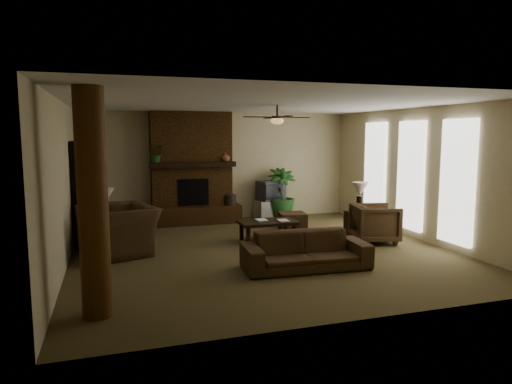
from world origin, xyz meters
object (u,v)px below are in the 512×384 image
object	(u,v)px
lamp_left	(105,198)
side_table_left	(109,234)
sofa	(306,245)
lamp_right	(360,191)
side_table_right	(359,224)
tv_stand	(272,209)
floor_vase	(230,205)
armchair_left	(118,222)
log_column	(93,204)
armchair_right	(375,222)
ottoman	(292,221)
floor_plant	(281,205)
coffee_table	(267,223)

from	to	relation	value
lamp_left	side_table_left	bearing A→B (deg)	57.66
sofa	lamp_right	size ratio (longest dim) A/B	3.23
lamp_left	side_table_right	xyz separation A→B (m)	(5.31, -0.53, -0.73)
tv_stand	floor_vase	distance (m)	1.20
armchair_left	lamp_right	world-z (taller)	armchair_left
side_table_right	sofa	bearing A→B (deg)	-138.26
log_column	side_table_right	xyz separation A→B (m)	(5.39, 2.96, -1.12)
sofa	armchair_right	size ratio (longest dim) A/B	2.40
ottoman	lamp_left	distance (m)	4.28
armchair_left	floor_vase	world-z (taller)	armchair_left
armchair_left	armchair_right	size ratio (longest dim) A/B	1.58
armchair_left	armchair_right	world-z (taller)	armchair_left
sofa	lamp_right	xyz separation A→B (m)	(2.12, 1.90, 0.59)
lamp_left	armchair_left	bearing A→B (deg)	-62.91
floor_vase	floor_plant	world-z (taller)	floor_vase
sofa	side_table_left	xyz separation A→B (m)	(-3.15, 2.48, -0.14)
log_column	tv_stand	world-z (taller)	log_column
tv_stand	side_table_left	distance (m)	4.60
side_table_right	armchair_right	bearing A→B (deg)	-88.47
armchair_left	sofa	bearing A→B (deg)	38.15
ottoman	lamp_left	world-z (taller)	lamp_left
tv_stand	side_table_right	world-z (taller)	side_table_right
sofa	side_table_right	xyz separation A→B (m)	(2.12, 1.89, -0.14)
floor_vase	side_table_left	xyz separation A→B (m)	(-2.96, -1.91, -0.16)
floor_vase	floor_plant	distance (m)	1.39
coffee_table	tv_stand	world-z (taller)	tv_stand
floor_vase	lamp_right	xyz separation A→B (m)	(2.30, -2.50, 0.57)
sofa	floor_plant	distance (m)	4.53
log_column	armchair_left	size ratio (longest dim) A/B	2.02
side_table_left	lamp_left	distance (m)	0.73
coffee_table	lamp_right	xyz separation A→B (m)	(2.07, -0.20, 0.63)
coffee_table	side_table_left	distance (m)	3.22
armchair_left	lamp_left	world-z (taller)	armchair_left
sofa	floor_plant	xyz separation A→B (m)	(1.21, 4.36, -0.03)
sofa	ottoman	bearing A→B (deg)	75.51
side_table_left	lamp_right	xyz separation A→B (m)	(5.26, -0.58, 0.73)
sofa	side_table_right	world-z (taller)	sofa
armchair_left	floor_plant	bearing A→B (deg)	101.69
armchair_left	side_table_right	world-z (taller)	armchair_left
sofa	tv_stand	world-z (taller)	sofa
coffee_table	floor_vase	distance (m)	2.31
armchair_right	floor_plant	world-z (taller)	armchair_right
tv_stand	lamp_left	xyz separation A→B (m)	(-4.18, -2.06, 0.75)
sofa	lamp_right	bearing A→B (deg)	45.53
armchair_right	lamp_right	size ratio (longest dim) A/B	1.35
ottoman	floor_plant	xyz separation A→B (m)	(0.22, 1.36, 0.18)
tv_stand	side_table_right	distance (m)	2.82
side_table_left	armchair_left	bearing A→B (deg)	-69.45
coffee_table	side_table_left	size ratio (longest dim) A/B	2.18
log_column	side_table_left	distance (m)	3.73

